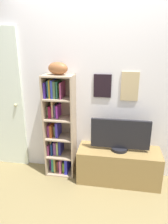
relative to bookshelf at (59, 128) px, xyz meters
The scene contains 5 objects.
back_wall 0.83m from the bookshelf, 14.92° to the left, with size 4.80×0.08×2.58m.
bookshelf is the anchor object (origin of this frame).
football 0.85m from the bookshelf, 41.57° to the right, with size 0.27×0.17×0.17m, color #935630.
tv_stand 0.99m from the bookshelf, ahead, with size 1.12×0.41×0.48m.
television 0.88m from the bookshelf, ahead, with size 0.78×0.22×0.44m.
Camera 1 is at (0.26, -1.67, 1.87)m, focal length 33.28 mm.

